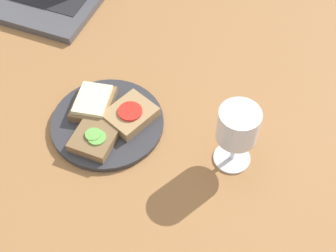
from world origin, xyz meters
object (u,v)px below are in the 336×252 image
at_px(sandwich_with_cheese, 93,103).
at_px(sandwich_with_cucumber, 96,136).
at_px(wine_glass, 238,128).
at_px(sandwich_with_tomato, 130,114).
at_px(plate, 107,123).

bearing_deg(sandwich_with_cheese, sandwich_with_cucumber, -59.74).
bearing_deg(wine_glass, sandwich_with_tomato, 177.32).
height_order(plate, sandwich_with_cheese, sandwich_with_cheese).
bearing_deg(plate, sandwich_with_cucumber, -89.42).
xyz_separation_m(sandwich_with_cheese, sandwich_with_tomato, (0.08, 0.00, -0.00)).
xyz_separation_m(plate, sandwich_with_tomato, (0.04, 0.02, 0.02)).
height_order(sandwich_with_cheese, wine_glass, wine_glass).
relative_size(plate, sandwich_with_tomato, 1.97).
xyz_separation_m(sandwich_with_cheese, sandwich_with_cucumber, (0.04, -0.07, -0.00)).
distance_m(sandwich_with_cucumber, sandwich_with_tomato, 0.08).
height_order(plate, sandwich_with_tomato, sandwich_with_tomato).
distance_m(sandwich_with_cucumber, wine_glass, 0.28).
xyz_separation_m(plate, sandwich_with_cucumber, (0.00, -0.05, 0.02)).
distance_m(sandwich_with_tomato, wine_glass, 0.23).
bearing_deg(sandwich_with_cheese, wine_glass, -1.88).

